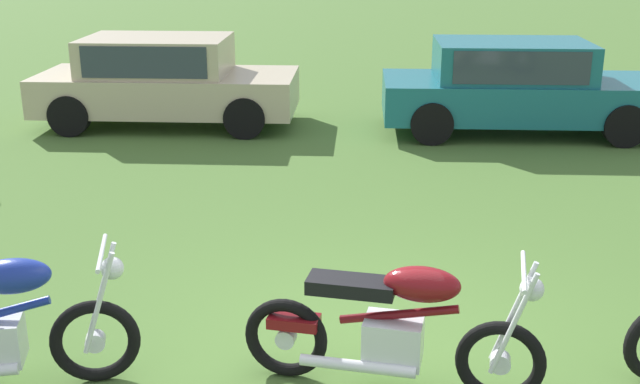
{
  "coord_description": "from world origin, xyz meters",
  "views": [
    {
      "loc": [
        -0.53,
        -5.16,
        3.07
      ],
      "look_at": [
        -0.32,
        1.89,
        0.71
      ],
      "focal_mm": 44.27,
      "sensor_mm": 36.0,
      "label": 1
    }
  ],
  "objects": [
    {
      "name": "motorcycle_maroon",
      "position": [
        0.13,
        -0.36,
        0.48
      ],
      "size": [
        2.05,
        0.83,
        1.02
      ],
      "rotation": [
        0.0,
        0.0,
        -0.25
      ],
      "color": "black",
      "rests_on": "ground"
    },
    {
      "name": "car_beige",
      "position": [
        -2.69,
        7.6,
        0.8
      ],
      "size": [
        4.27,
        2.14,
        1.43
      ],
      "rotation": [
        0.0,
        0.0,
        -0.09
      ],
      "color": "#BCAD8C",
      "rests_on": "ground"
    },
    {
      "name": "car_teal",
      "position": [
        2.88,
        6.91,
        0.8
      ],
      "size": [
        4.35,
        2.1,
        1.43
      ],
      "rotation": [
        0.0,
        0.0,
        -0.08
      ],
      "color": "#19606B",
      "rests_on": "ground"
    },
    {
      "name": "ground_plane",
      "position": [
        0.0,
        0.0,
        0.0
      ],
      "size": [
        120.0,
        120.0,
        0.0
      ],
      "primitive_type": "plane",
      "color": "#476B2D"
    }
  ]
}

